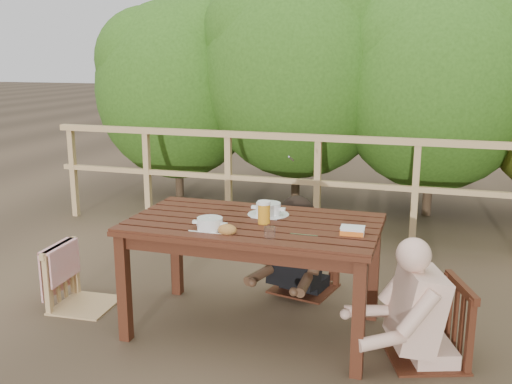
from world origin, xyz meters
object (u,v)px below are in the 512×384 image
(bread_roll, at_px, (227,230))
(butter_tub, at_px, (353,232))
(table, at_px, (254,277))
(soup_far, at_px, (268,210))
(tumbler, at_px, (270,234))
(woman, at_px, (306,216))
(chair_right, at_px, (429,288))
(soup_near, at_px, (210,225))
(chair_far, at_px, (305,234))
(beer_glass, at_px, (264,213))
(diner_right, at_px, (436,260))
(chair_left, at_px, (82,250))

(bread_roll, height_order, butter_tub, bread_roll)
(table, xyz_separation_m, soup_far, (0.04, 0.17, 0.40))
(soup_far, distance_m, tumbler, 0.50)
(tumbler, bearing_deg, woman, 91.33)
(table, distance_m, chair_right, 1.07)
(soup_near, height_order, soup_far, soup_far)
(chair_far, distance_m, butter_tub, 0.99)
(woman, distance_m, soup_near, 1.08)
(bread_roll, xyz_separation_m, tumbler, (0.26, -0.01, 0.01))
(beer_glass, bearing_deg, tumbler, -67.06)
(diner_right, distance_m, soup_near, 1.31)
(bread_roll, bearing_deg, butter_tub, 15.45)
(chair_right, distance_m, bread_roll, 1.20)
(chair_far, height_order, tumbler, chair_far)
(woman, height_order, soup_near, woman)
(chair_left, distance_m, beer_glass, 1.37)
(tumbler, bearing_deg, diner_right, 15.33)
(chair_left, xyz_separation_m, soup_near, (1.05, -0.22, 0.34))
(table, relative_size, beer_glass, 10.13)
(woman, bearing_deg, chair_right, 150.69)
(diner_right, bearing_deg, soup_far, 58.43)
(chair_left, bearing_deg, soup_far, -84.64)
(chair_far, height_order, soup_near, chair_far)
(beer_glass, relative_size, tumbler, 1.96)
(chair_right, bearing_deg, butter_tub, -103.90)
(beer_glass, bearing_deg, chair_right, -1.54)
(chair_far, bearing_deg, butter_tub, -48.44)
(woman, bearing_deg, soup_far, 90.41)
(chair_far, xyz_separation_m, soup_far, (-0.12, -0.56, 0.32))
(soup_far, bearing_deg, soup_near, -119.20)
(woman, bearing_deg, chair_far, 102.44)
(chair_far, relative_size, butter_tub, 6.36)
(woman, distance_m, butter_tub, 0.98)
(soup_near, height_order, beer_glass, beer_glass)
(soup_near, xyz_separation_m, butter_tub, (0.82, 0.15, -0.01))
(soup_far, height_order, beer_glass, beer_glass)
(table, distance_m, woman, 0.80)
(soup_near, bearing_deg, bread_roll, -17.43)
(butter_tub, bearing_deg, beer_glass, 169.59)
(woman, distance_m, bread_roll, 1.08)
(bread_roll, bearing_deg, soup_far, 76.30)
(chair_right, distance_m, butter_tub, 0.54)
(diner_right, bearing_deg, tumbler, 85.93)
(chair_right, distance_m, woman, 1.21)
(table, relative_size, chair_left, 1.86)
(chair_left, relative_size, soup_far, 3.08)
(table, distance_m, tumbler, 0.53)
(soup_near, bearing_deg, diner_right, 8.63)
(chair_far, height_order, woman, woman)
(bread_roll, bearing_deg, tumbler, -3.02)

